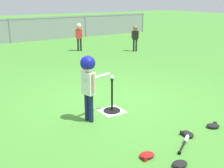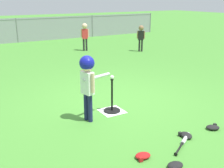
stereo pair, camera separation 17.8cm
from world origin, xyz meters
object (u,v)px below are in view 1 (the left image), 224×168
Objects in this scene: glove_by_plate at (213,126)px; glove_near_bats at (188,134)px; fielder_deep_left at (79,33)px; glove_tossed_aside at (147,155)px; glove_outfield_drop at (180,164)px; fielder_deep_center at (135,35)px; baseball_on_tee at (112,77)px; spare_bat_silver at (186,139)px; batter_child at (88,75)px; batting_tee at (112,106)px.

glove_by_plate is 1.07× the size of glove_near_bats.
glove_tossed_aside is (-2.70, -7.52, -0.68)m from fielder_deep_left.
glove_outfield_drop is at bearing -143.87° from glove_near_bats.
baseball_on_tee is at bearing -131.40° from fielder_deep_center.
fielder_deep_center is 4.44× the size of glove_outfield_drop.
glove_near_bats is at bearing 36.13° from glove_outfield_drop.
glove_outfield_drop is at bearing -60.67° from glove_tossed_aside.
batter_child is at bearing 122.11° from spare_bat_silver.
glove_tossed_aside is at bearing -106.10° from batting_tee.
spare_bat_silver is 2.54× the size of glove_tossed_aside.
baseball_on_tee is 0.28× the size of glove_by_plate.
batter_child is 6.66m from fielder_deep_center.
baseball_on_tee reaches higher than batting_tee.
fielder_deep_center is 3.86× the size of glove_by_plate.
glove_tossed_aside is at bearing -109.76° from fielder_deep_left.
baseball_on_tee is 0.12× the size of spare_bat_silver.
glove_by_plate is at bearing -54.99° from batting_tee.
batter_child is 1.90× the size of spare_bat_silver.
fielder_deep_center is 7.74m from glove_tossed_aside.
batter_child reaches higher than baseball_on_tee.
spare_bat_silver is 0.72m from glove_by_plate.
batter_child is 4.39× the size of glove_by_plate.
batter_child is 2.27m from glove_by_plate.
fielder_deep_center is (4.08, 4.63, 0.57)m from batting_tee.
glove_outfield_drop is at bearing -143.82° from spare_bat_silver.
glove_by_plate is (-3.03, -6.14, -0.63)m from fielder_deep_center.
batting_tee is at bearing 0.00° from baseball_on_tee.
glove_tossed_aside is at bearing 119.33° from glove_outfield_drop.
fielder_deep_left is 7.76m from spare_bat_silver.
fielder_deep_left is (2.24, 5.91, 0.61)m from batting_tee.
glove_by_plate is (1.06, -1.51, -0.65)m from baseball_on_tee.
baseball_on_tee is (0.00, 0.00, 0.58)m from batting_tee.
glove_by_plate is at bearing 5.56° from spare_bat_silver.
glove_tossed_aside is at bearing -85.98° from batter_child.
glove_tossed_aside is (-1.52, -0.10, 0.00)m from glove_by_plate.
fielder_deep_center is 6.87m from glove_by_plate.
fielder_deep_left is 4.52× the size of glove_tossed_aside.
fielder_deep_center reaches higher than baseball_on_tee.
spare_bat_silver is at bearing -104.25° from fielder_deep_left.
spare_bat_silver is at bearing -78.02° from batting_tee.
batter_child is at bearing 94.02° from glove_tossed_aside.
glove_by_plate is (0.72, 0.07, 0.01)m from spare_bat_silver.
batting_tee reaches higher than glove_tossed_aside.
batter_child is 5.05× the size of glove_outfield_drop.
fielder_deep_center reaches higher than spare_bat_silver.
glove_outfield_drop is (-2.48, -7.91, -0.68)m from fielder_deep_left.
glove_near_bats is 1.03× the size of glove_tossed_aside.
glove_by_plate and glove_outfield_drop have the same top height.
baseball_on_tee is 6.32m from fielder_deep_left.
glove_by_plate is 1.15× the size of glove_outfield_drop.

